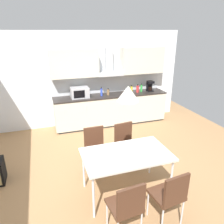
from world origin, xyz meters
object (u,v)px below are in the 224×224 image
chair_far_right (125,140)px  pendant_lamp (128,93)px  bottle_green (141,88)px  chair_near_right (170,193)px  bottle_red (138,89)px  chair_far_left (95,145)px  chair_near_left (127,204)px  bottle_blue (101,92)px  microwave (80,92)px  bottle_brown (108,92)px  coffee_maker (150,86)px  dining_table (126,156)px  bottle_yellow (132,89)px

chair_far_right → pendant_lamp: 1.48m
bottle_green → chair_near_right: size_ratio=0.28×
bottle_red → chair_far_left: bearing=-131.3°
chair_near_left → bottle_red: bearing=63.8°
chair_near_right → chair_far_left: 1.71m
bottle_blue → bottle_red: 1.10m
bottle_red → microwave: bearing=179.8°
bottle_brown → pendant_lamp: 3.01m
microwave → bottle_green: (1.83, 0.02, -0.04)m
microwave → chair_near_left: (-0.10, -3.65, -0.49)m
coffee_maker → dining_table: (-1.90, -2.88, -0.33)m
dining_table → bottle_brown: bearing=78.3°
bottle_brown → pendant_lamp: (-0.59, -2.85, 0.77)m
bottle_yellow → chair_near_right: bearing=-105.0°
bottle_yellow → chair_far_right: bottle_yellow is taller
bottle_blue → bottle_red: (1.10, 0.03, -0.01)m
chair_far_left → chair_far_right: size_ratio=1.00×
bottle_blue → chair_far_left: 2.20m
bottle_green → chair_far_right: bearing=-122.3°
bottle_green → bottle_brown: bearing=-178.1°
microwave → coffee_maker: size_ratio=1.60×
microwave → coffee_maker: coffee_maker is taller
pendant_lamp → dining_table: bearing=97.1°
bottle_blue → bottle_yellow: bottle_blue is taller
bottle_red → pendant_lamp: (-1.49, -2.85, 0.75)m
bottle_brown → dining_table: size_ratio=0.14×
chair_near_right → pendant_lamp: pendant_lamp is taller
bottle_green → chair_near_left: size_ratio=0.28×
bottle_blue → dining_table: size_ratio=0.18×
chair_far_left → bottle_green: bearing=47.1°
bottle_brown → microwave: bearing=179.2°
microwave → bottle_green: microwave is taller
chair_near_right → chair_near_left: bearing=-180.0°
bottle_blue → chair_near_left: (-0.69, -3.62, -0.46)m
bottle_red → coffee_maker: bearing=4.7°
bottle_red → bottle_green: bearing=12.8°
microwave → bottle_brown: 0.80m
bottle_brown → chair_near_left: 3.77m
microwave → chair_far_left: size_ratio=0.55×
coffee_maker → pendant_lamp: bearing=-123.3°
pendant_lamp → coffee_maker: bearing=56.7°
microwave → bottle_blue: size_ratio=1.91×
bottle_brown → chair_far_right: size_ratio=0.22×
chair_near_left → chair_far_right: (0.61, 1.59, 0.00)m
chair_near_right → chair_far_right: same height
chair_far_left → pendant_lamp: bearing=-68.5°
bottle_green → bottle_brown: bottle_green is taller
coffee_maker → chair_near_left: bearing=-120.9°
chair_near_right → pendant_lamp: bearing=112.1°
chair_far_left → pendant_lamp: pendant_lamp is taller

